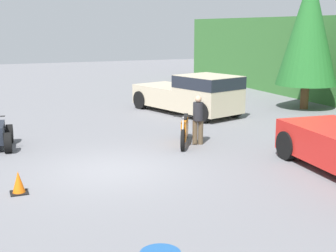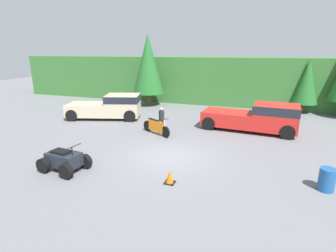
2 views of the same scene
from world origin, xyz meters
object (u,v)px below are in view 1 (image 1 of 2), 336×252
dirt_bike (185,130)px  traffic_cone (19,183)px  rider_person (198,118)px  pickup_truck_second (193,93)px

dirt_bike → traffic_cone: size_ratio=4.03×
rider_person → traffic_cone: size_ratio=3.04×
dirt_bike → traffic_cone: bearing=-34.8°
dirt_bike → rider_person: (0.21, 0.40, 0.43)m
dirt_bike → traffic_cone: dirt_bike is taller
pickup_truck_second → traffic_cone: bearing=-64.3°
rider_person → pickup_truck_second: bearing=178.0°
pickup_truck_second → rider_person: (5.03, -2.21, -0.07)m
dirt_bike → rider_person: 0.62m
pickup_truck_second → rider_person: size_ratio=3.51×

